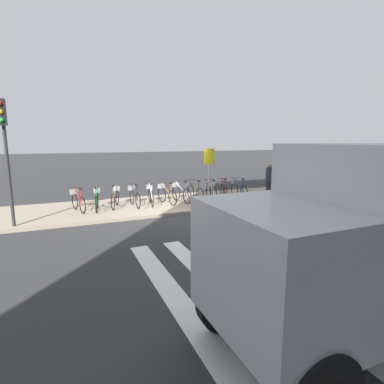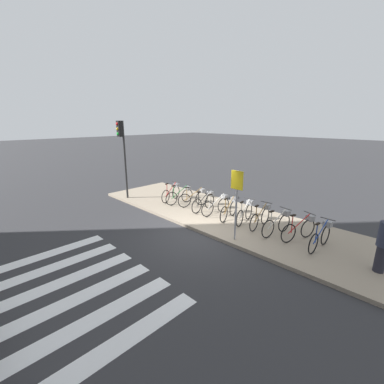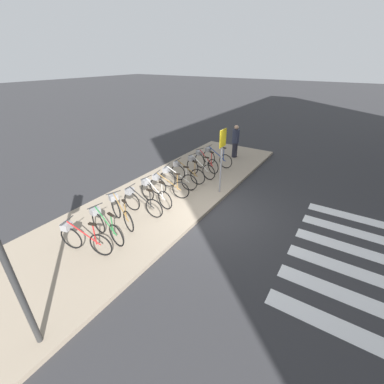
{
  "view_description": "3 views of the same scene",
  "coord_description": "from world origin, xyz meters",
  "views": [
    {
      "loc": [
        -3.94,
        -10.21,
        2.79
      ],
      "look_at": [
        0.61,
        0.35,
        0.79
      ],
      "focal_mm": 28.0,
      "sensor_mm": 36.0,
      "label": 1
    },
    {
      "loc": [
        5.88,
        -6.26,
        3.94
      ],
      "look_at": [
        -0.97,
        0.56,
        1.27
      ],
      "focal_mm": 24.0,
      "sensor_mm": 36.0,
      "label": 2
    },
    {
      "loc": [
        -6.39,
        -3.43,
        4.55
      ],
      "look_at": [
        -0.5,
        0.36,
        0.89
      ],
      "focal_mm": 24.0,
      "sensor_mm": 36.0,
      "label": 3
    }
  ],
  "objects": [
    {
      "name": "pedestrian",
      "position": [
        5.11,
        1.43,
        0.95
      ],
      "size": [
        0.34,
        0.34,
        1.59
      ],
      "color": "#23232D",
      "rests_on": "sidewalk"
    },
    {
      "name": "ground_plane",
      "position": [
        0.0,
        0.0,
        0.0
      ],
      "size": [
        120.0,
        120.0,
        0.0
      ],
      "primitive_type": "plane",
      "color": "#2D2D30"
    },
    {
      "name": "parked_bicycle_4",
      "position": [
        -0.66,
        1.77,
        0.54
      ],
      "size": [
        0.46,
        1.52,
        0.94
      ],
      "color": "black",
      "rests_on": "sidewalk"
    },
    {
      "name": "parked_bicycle_3",
      "position": [
        -1.37,
        1.74,
        0.54
      ],
      "size": [
        0.46,
        1.53,
        0.94
      ],
      "color": "black",
      "rests_on": "sidewalk"
    },
    {
      "name": "parked_bicycle_8",
      "position": [
        2.12,
        1.71,
        0.54
      ],
      "size": [
        0.46,
        1.52,
        0.94
      ],
      "color": "black",
      "rests_on": "sidewalk"
    },
    {
      "name": "parked_bicycle_5",
      "position": [
        -0.0,
        1.75,
        0.54
      ],
      "size": [
        0.5,
        1.51,
        0.94
      ],
      "color": "black",
      "rests_on": "sidewalk"
    },
    {
      "name": "sidewalk",
      "position": [
        0.0,
        1.87,
        0.06
      ],
      "size": [
        13.83,
        3.75,
        0.12
      ],
      "color": "gray",
      "rests_on": "ground_plane"
    },
    {
      "name": "parked_bicycle_6",
      "position": [
        0.69,
        1.84,
        0.54
      ],
      "size": [
        0.48,
        1.51,
        0.94
      ],
      "color": "black",
      "rests_on": "sidewalk"
    },
    {
      "name": "parked_bicycle_0",
      "position": [
        -3.53,
        1.7,
        0.54
      ],
      "size": [
        0.55,
        1.49,
        0.94
      ],
      "color": "black",
      "rests_on": "sidewalk"
    },
    {
      "name": "parked_bicycle_10",
      "position": [
        3.55,
        1.69,
        0.54
      ],
      "size": [
        0.46,
        1.53,
        0.94
      ],
      "color": "black",
      "rests_on": "sidewalk"
    },
    {
      "name": "traffic_light",
      "position": [
        -5.49,
        0.24,
        2.87
      ],
      "size": [
        0.24,
        0.4,
        3.84
      ],
      "color": "#2D2D2D",
      "rests_on": "sidewalk"
    },
    {
      "name": "parked_bicycle_9",
      "position": [
        2.85,
        1.84,
        0.54
      ],
      "size": [
        0.63,
        1.46,
        0.94
      ],
      "color": "black",
      "rests_on": "sidewalk"
    },
    {
      "name": "parked_bicycle_2",
      "position": [
        -2.09,
        1.87,
        0.54
      ],
      "size": [
        0.64,
        1.46,
        0.94
      ],
      "color": "black",
      "rests_on": "sidewalk"
    },
    {
      "name": "sign_post",
      "position": [
        1.31,
        0.29,
        1.71
      ],
      "size": [
        0.44,
        0.07,
        2.34
      ],
      "color": "#99999E",
      "rests_on": "sidewalk"
    },
    {
      "name": "parked_bicycle_7",
      "position": [
        1.37,
        1.86,
        0.54
      ],
      "size": [
        0.46,
        1.53,
        0.94
      ],
      "color": "black",
      "rests_on": "sidewalk"
    },
    {
      "name": "parked_bicycle_1",
      "position": [
        -2.83,
        1.68,
        0.54
      ],
      "size": [
        0.46,
        1.52,
        0.94
      ],
      "color": "black",
      "rests_on": "sidewalk"
    }
  ]
}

